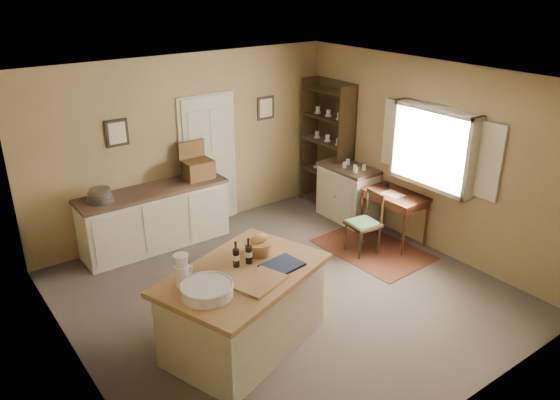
# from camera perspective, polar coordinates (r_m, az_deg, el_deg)

# --- Properties ---
(ground) EXTENTS (5.00, 5.00, 0.00)m
(ground) POSITION_cam_1_polar(r_m,az_deg,el_deg) (7.01, 0.57, -9.81)
(ground) COLOR brown
(ground) RESTS_ON ground
(wall_back) EXTENTS (5.00, 0.10, 2.70)m
(wall_back) POSITION_cam_1_polar(r_m,az_deg,el_deg) (8.40, -9.73, 5.68)
(wall_back) COLOR olive
(wall_back) RESTS_ON ground
(wall_front) EXTENTS (5.00, 0.10, 2.70)m
(wall_front) POSITION_cam_1_polar(r_m,az_deg,el_deg) (4.84, 18.90, -8.72)
(wall_front) COLOR olive
(wall_front) RESTS_ON ground
(wall_left) EXTENTS (0.10, 5.00, 2.70)m
(wall_left) POSITION_cam_1_polar(r_m,az_deg,el_deg) (5.41, -21.18, -5.60)
(wall_left) COLOR olive
(wall_left) RESTS_ON ground
(wall_right) EXTENTS (0.10, 5.00, 2.70)m
(wall_right) POSITION_cam_1_polar(r_m,az_deg,el_deg) (8.05, 15.04, 4.46)
(wall_right) COLOR olive
(wall_right) RESTS_ON ground
(ceiling) EXTENTS (5.00, 5.00, 0.00)m
(ceiling) POSITION_cam_1_polar(r_m,az_deg,el_deg) (6.00, 0.67, 12.44)
(ceiling) COLOR silver
(ceiling) RESTS_ON wall_back
(door) EXTENTS (0.97, 0.06, 2.11)m
(door) POSITION_cam_1_polar(r_m,az_deg,el_deg) (8.62, -7.44, 4.20)
(door) COLOR #B3B397
(door) RESTS_ON ground
(framed_prints) EXTENTS (2.82, 0.02, 0.38)m
(framed_prints) POSITION_cam_1_polar(r_m,az_deg,el_deg) (8.37, -8.60, 8.33)
(framed_prints) COLOR black
(framed_prints) RESTS_ON ground
(window) EXTENTS (0.25, 1.99, 1.12)m
(window) POSITION_cam_1_polar(r_m,az_deg,el_deg) (7.82, 15.95, 5.35)
(window) COLOR beige
(window) RESTS_ON ground
(work_island) EXTENTS (2.02, 1.64, 1.20)m
(work_island) POSITION_cam_1_polar(r_m,az_deg,el_deg) (5.92, -3.88, -11.11)
(work_island) COLOR beige
(work_island) RESTS_ON ground
(sideboard) EXTENTS (2.18, 0.62, 1.18)m
(sideboard) POSITION_cam_1_polar(r_m,az_deg,el_deg) (8.17, -12.87, -1.61)
(sideboard) COLOR beige
(sideboard) RESTS_ON ground
(rug) EXTENTS (1.17, 1.65, 0.01)m
(rug) POSITION_cam_1_polar(r_m,az_deg,el_deg) (8.16, 9.63, -5.10)
(rug) COLOR #48220E
(rug) RESTS_ON ground
(writing_desk) EXTENTS (0.56, 0.92, 0.82)m
(writing_desk) POSITION_cam_1_polar(r_m,az_deg,el_deg) (8.21, 11.92, 0.04)
(writing_desk) COLOR #37190E
(writing_desk) RESTS_ON ground
(desk_chair) EXTENTS (0.46, 0.46, 0.89)m
(desk_chair) POSITION_cam_1_polar(r_m,az_deg,el_deg) (7.88, 8.66, -2.51)
(desk_chair) COLOR black
(desk_chair) RESTS_ON ground
(right_cabinet) EXTENTS (0.55, 0.98, 0.99)m
(right_cabinet) POSITION_cam_1_polar(r_m,az_deg,el_deg) (8.93, 7.06, 0.81)
(right_cabinet) COLOR beige
(right_cabinet) RESTS_ON ground
(shelving_unit) EXTENTS (0.36, 0.96, 2.14)m
(shelving_unit) POSITION_cam_1_polar(r_m,az_deg,el_deg) (9.29, 5.16, 5.77)
(shelving_unit) COLOR black
(shelving_unit) RESTS_ON ground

